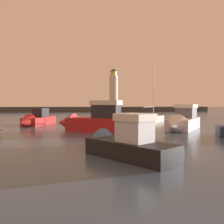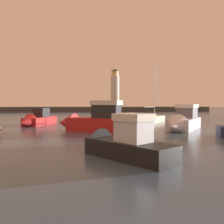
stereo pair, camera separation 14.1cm
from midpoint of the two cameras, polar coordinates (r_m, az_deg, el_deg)
The scene contains 8 objects.
ground_plane at distance 38.90m, azimuth -1.47°, elevation -1.87°, with size 220.00×220.00×0.00m, color #384C60.
breakwater at distance 75.02m, azimuth -3.51°, elevation 0.67°, with size 70.83×5.17×1.50m, color #423F3D.
lighthouse at distance 75.54m, azimuth 0.75°, elevation 5.54°, with size 2.67×2.67×11.92m.
motorboat_0 at distance 12.67m, azimuth 1.45°, elevation -7.42°, with size 5.17×5.98×2.64m.
motorboat_1 at distance 23.28m, azimuth -4.45°, elevation -2.14°, with size 7.75×5.25×3.25m.
motorboat_4 at distance 30.70m, azimuth -17.56°, elevation -1.84°, with size 4.07×6.77×2.51m.
motorboat_5 at distance 25.36m, azimuth 16.55°, elevation -2.16°, with size 6.13×7.25×3.02m.
sailboat_moored at distance 34.46m, azimuth 9.73°, elevation -1.62°, with size 5.05×6.02×8.32m.
Camera 2 is at (-2.78, -2.47, 2.78)m, focal length 38.45 mm.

